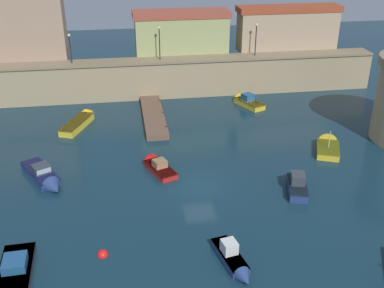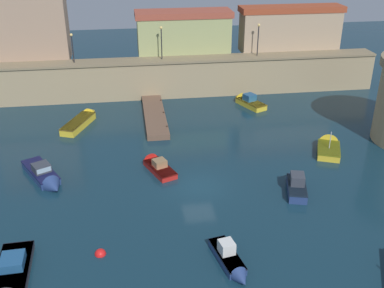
{
  "view_description": "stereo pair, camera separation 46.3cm",
  "coord_description": "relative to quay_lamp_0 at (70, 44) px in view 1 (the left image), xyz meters",
  "views": [
    {
      "loc": [
        -5.5,
        -31.06,
        19.04
      ],
      "look_at": [
        0.0,
        3.9,
        1.88
      ],
      "focal_mm": 43.3,
      "sensor_mm": 36.0,
      "label": 1
    },
    {
      "loc": [
        -5.04,
        -31.13,
        19.04
      ],
      "look_at": [
        0.0,
        3.9,
        1.88
      ],
      "focal_mm": 43.3,
      "sensor_mm": 36.0,
      "label": 2
    }
  ],
  "objects": [
    {
      "name": "ground_plane",
      "position": [
        10.97,
        -21.46,
        -6.68
      ],
      "size": [
        121.03,
        121.03,
        0.0
      ],
      "primitive_type": "plane",
      "color": "#112D3D"
    },
    {
      "name": "quay_wall",
      "position": [
        10.97,
        -0.0,
        -4.43
      ],
      "size": [
        49.65,
        2.88,
        4.48
      ],
      "color": "#9E8966",
      "rests_on": "ground"
    },
    {
      "name": "old_town_backdrop",
      "position": [
        9.06,
        3.03,
        0.86
      ],
      "size": [
        43.41,
        4.05,
        8.43
      ],
      "color": "tan",
      "rests_on": "ground"
    },
    {
      "name": "pier_dock",
      "position": [
        8.49,
        -6.91,
        -6.4
      ],
      "size": [
        2.19,
        11.24,
        0.7
      ],
      "color": "brown",
      "rests_on": "ground"
    },
    {
      "name": "quay_lamp_0",
      "position": [
        0.0,
        0.0,
        0.0
      ],
      "size": [
        0.32,
        0.32,
        3.3
      ],
      "color": "black",
      "rests_on": "quay_wall"
    },
    {
      "name": "quay_lamp_1",
      "position": [
        9.97,
        0.0,
        0.28
      ],
      "size": [
        0.32,
        0.32,
        3.79
      ],
      "color": "black",
      "rests_on": "quay_wall"
    },
    {
      "name": "quay_lamp_2",
      "position": [
        21.34,
        -0.0,
        0.26
      ],
      "size": [
        0.32,
        0.32,
        3.76
      ],
      "color": "black",
      "rests_on": "quay_wall"
    },
    {
      "name": "moored_boat_0",
      "position": [
        7.82,
        -17.91,
        -6.36
      ],
      "size": [
        3.02,
        4.81,
        1.54
      ],
      "rotation": [
        0.0,
        0.0,
        1.95
      ],
      "color": "red",
      "rests_on": "ground"
    },
    {
      "name": "moored_boat_2",
      "position": [
        -1.22,
        -18.8,
        -6.28
      ],
      "size": [
        4.25,
        6.08,
        1.72
      ],
      "rotation": [
        0.0,
        0.0,
        -1.08
      ],
      "color": "navy",
      "rests_on": "ground"
    },
    {
      "name": "moored_boat_3",
      "position": [
        -1.49,
        -31.05,
        -6.36
      ],
      "size": [
        2.14,
        6.29,
        1.78
      ],
      "rotation": [
        0.0,
        0.0,
        -1.52
      ],
      "color": "#333338",
      "rests_on": "ground"
    },
    {
      "name": "moored_boat_6",
      "position": [
        1.0,
        -7.26,
        -6.29
      ],
      "size": [
        3.82,
        6.56,
        1.41
      ],
      "rotation": [
        0.0,
        0.0,
        1.18
      ],
      "color": "gold",
      "rests_on": "ground"
    },
    {
      "name": "moored_boat_7",
      "position": [
        19.22,
        -4.31,
        -6.26
      ],
      "size": [
        3.33,
        5.05,
        1.76
      ],
      "rotation": [
        0.0,
        0.0,
        1.99
      ],
      "color": "gold",
      "rests_on": "ground"
    },
    {
      "name": "moored_boat_8",
      "position": [
        23.73,
        -16.76,
        -6.33
      ],
      "size": [
        3.34,
        4.61,
        2.82
      ],
      "rotation": [
        0.0,
        0.0,
        1.18
      ],
      "color": "gold",
      "rests_on": "ground"
    },
    {
      "name": "moored_boat_9",
      "position": [
        11.42,
        -30.97,
        -6.3
      ],
      "size": [
        1.96,
        4.54,
        1.59
      ],
      "rotation": [
        0.0,
        0.0,
        -1.37
      ],
      "color": "navy",
      "rests_on": "ground"
    },
    {
      "name": "moored_boat_10",
      "position": [
        18.44,
        -22.9,
        -6.17
      ],
      "size": [
        2.42,
        4.53,
        1.78
      ],
      "rotation": [
        0.0,
        0.0,
        1.3
      ],
      "color": "navy",
      "rests_on": "ground"
    },
    {
      "name": "mooring_buoy_0",
      "position": [
        3.5,
        -28.73,
        -6.68
      ],
      "size": [
        0.72,
        0.72,
        0.72
      ],
      "primitive_type": "sphere",
      "color": "red",
      "rests_on": "ground"
    }
  ]
}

